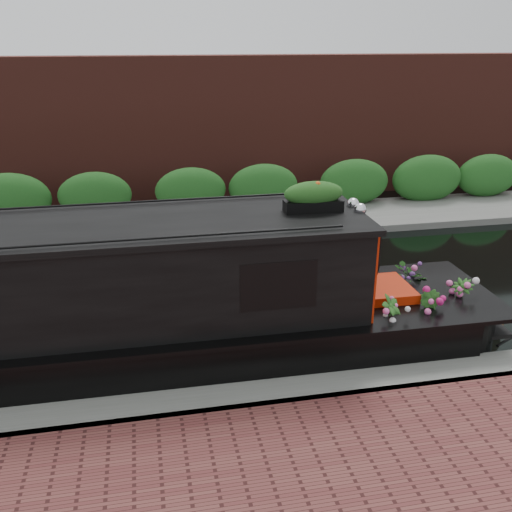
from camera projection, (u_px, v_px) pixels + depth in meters
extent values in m
plane|color=black|center=(212.00, 301.00, 10.37)|extent=(80.00, 80.00, 0.00)
cube|color=slate|center=(245.00, 410.00, 7.35)|extent=(40.00, 0.60, 0.50)
cube|color=slate|center=(191.00, 229.00, 14.20)|extent=(40.00, 2.40, 0.34)
cube|color=#20571D|center=(188.00, 218.00, 15.03)|extent=(40.00, 1.10, 2.80)
cube|color=#54241C|center=(181.00, 198.00, 16.94)|extent=(40.00, 1.00, 8.00)
cube|color=black|center=(18.00, 284.00, 7.54)|extent=(9.30, 1.86, 1.36)
cube|color=black|center=(9.00, 232.00, 7.28)|extent=(9.46, 2.02, 0.08)
cube|color=#BB2207|center=(353.00, 258.00, 8.40)|extent=(0.08, 1.77, 1.36)
cube|color=black|center=(278.00, 285.00, 7.31)|extent=(0.91, 0.04, 0.56)
cube|color=#BB2207|center=(382.00, 300.00, 8.76)|extent=(0.82, 0.92, 0.50)
sphere|color=white|center=(360.00, 209.00, 7.99)|extent=(0.18, 0.18, 0.18)
sphere|color=white|center=(353.00, 204.00, 8.25)|extent=(0.18, 0.18, 0.18)
cube|color=black|center=(313.00, 206.00, 7.98)|extent=(0.83, 0.27, 0.16)
ellipsoid|color=#D85418|center=(314.00, 192.00, 7.91)|extent=(0.91, 0.29, 0.24)
imported|color=#265A1E|center=(390.00, 318.00, 8.02)|extent=(0.43, 0.40, 0.68)
imported|color=#265A1E|center=(431.00, 312.00, 8.27)|extent=(0.42, 0.44, 0.62)
imported|color=#265A1E|center=(411.00, 281.00, 9.33)|extent=(0.68, 0.66, 0.58)
imported|color=#265A1E|center=(460.00, 299.00, 8.68)|extent=(0.48, 0.48, 0.62)
imported|color=#265A1E|center=(358.00, 283.00, 9.28)|extent=(0.30, 0.35, 0.57)
cylinder|color=brown|center=(487.00, 319.00, 9.30)|extent=(0.36, 0.40, 0.36)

